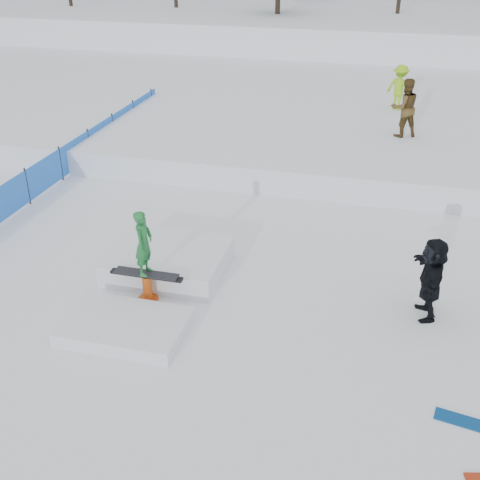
% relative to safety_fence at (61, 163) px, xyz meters
% --- Properties ---
extents(ground, '(120.00, 120.00, 0.00)m').
position_rel_safety_fence_xyz_m(ground, '(6.50, -6.60, -0.55)').
color(ground, white).
extents(snow_berm, '(60.00, 14.00, 2.40)m').
position_rel_safety_fence_xyz_m(snow_berm, '(6.50, 23.40, 0.65)').
color(snow_berm, white).
rests_on(snow_berm, ground).
extents(snow_midrise, '(50.00, 18.00, 0.80)m').
position_rel_safety_fence_xyz_m(snow_midrise, '(6.50, 9.40, -0.15)').
color(snow_midrise, white).
rests_on(snow_midrise, ground).
extents(safety_fence, '(0.05, 16.00, 1.10)m').
position_rel_safety_fence_xyz_m(safety_fence, '(0.00, 0.00, 0.00)').
color(safety_fence, blue).
rests_on(safety_fence, ground).
extents(walker_olive, '(1.16, 1.06, 1.95)m').
position_rel_safety_fence_xyz_m(walker_olive, '(10.28, 4.72, 1.22)').
color(walker_olive, '#4F3B1A').
rests_on(walker_olive, snow_midrise).
extents(walker_ygreen, '(1.27, 1.11, 1.70)m').
position_rel_safety_fence_xyz_m(walker_ygreen, '(10.06, 8.10, 1.10)').
color(walker_ygreen, '#8CD016').
rests_on(walker_ygreen, snow_midrise).
extents(spectator_dark, '(0.72, 1.70, 1.78)m').
position_rel_safety_fence_xyz_m(spectator_dark, '(11.04, -4.86, 0.34)').
color(spectator_dark, black).
rests_on(spectator_dark, ground).
extents(loose_board_teal, '(1.43, 0.53, 0.03)m').
position_rel_safety_fence_xyz_m(loose_board_teal, '(11.85, -7.89, -0.54)').
color(loose_board_teal, navy).
rests_on(loose_board_teal, ground).
extents(jib_rail_feature, '(2.60, 4.40, 2.11)m').
position_rel_safety_fence_xyz_m(jib_rail_feature, '(5.26, -5.21, -0.25)').
color(jib_rail_feature, white).
rests_on(jib_rail_feature, ground).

